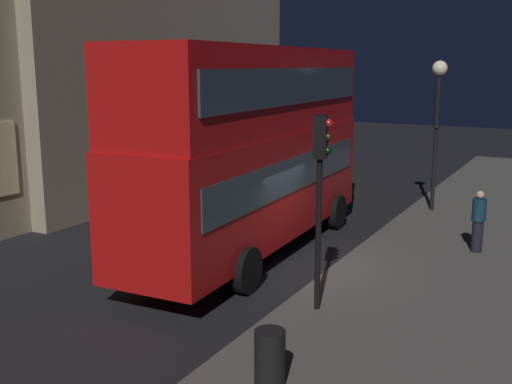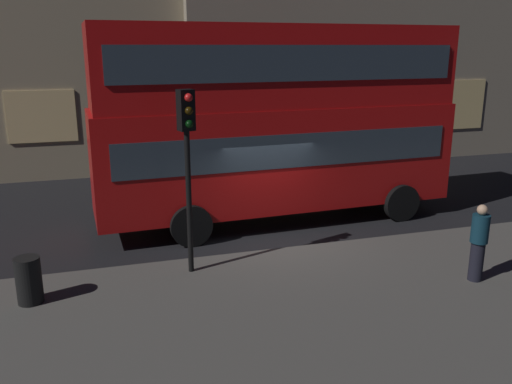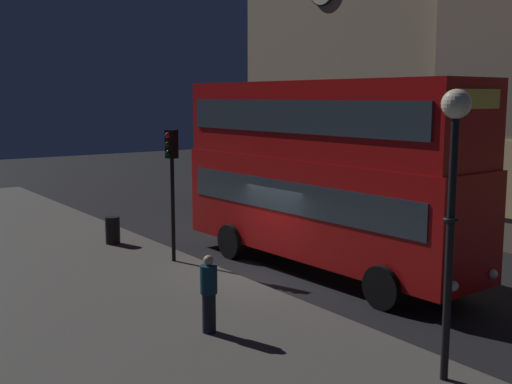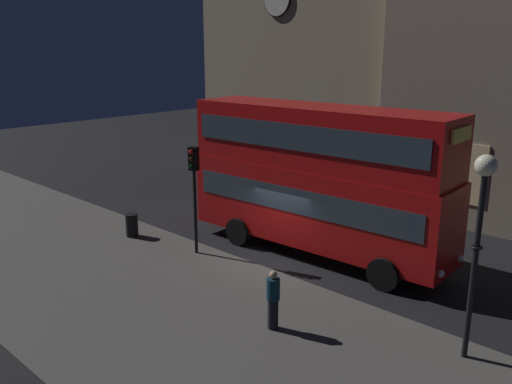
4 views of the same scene
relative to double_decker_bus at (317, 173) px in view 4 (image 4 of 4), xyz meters
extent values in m
plane|color=black|center=(-0.64, -1.62, -3.11)|extent=(80.00, 80.00, 0.00)
cube|color=#4C4944|center=(-0.64, -6.68, -3.05)|extent=(44.00, 8.41, 0.12)
cube|color=tan|center=(-6.78, 10.89, 4.80)|extent=(14.37, 7.55, 15.81)
cube|color=#F2D18C|center=(-10.61, 7.09, -0.35)|extent=(2.45, 0.06, 2.02)
cube|color=#F2D18C|center=(-6.78, 7.09, -0.65)|extent=(2.45, 0.06, 1.92)
cube|color=#F9E09E|center=(-2.95, 7.09, -0.71)|extent=(2.45, 0.06, 2.16)
cube|color=#F9E09E|center=(2.40, 6.45, -0.68)|extent=(2.73, 0.06, 2.55)
cube|color=#B20F0F|center=(0.00, 0.00, -1.15)|extent=(10.30, 2.85, 2.82)
cube|color=#B20F0F|center=(0.00, 0.00, 1.35)|extent=(10.10, 2.79, 2.17)
cube|color=#2D3842|center=(0.00, 0.00, -0.80)|extent=(9.49, 2.88, 0.90)
cube|color=#2D3842|center=(0.00, 0.00, 1.46)|extent=(9.49, 2.88, 0.90)
cube|color=#F2D84C|center=(5.05, 0.21, 1.94)|extent=(0.14, 1.46, 0.44)
sphere|color=white|center=(5.08, 1.00, -2.21)|extent=(0.24, 0.24, 0.24)
sphere|color=white|center=(5.15, -0.58, -2.21)|extent=(0.24, 0.24, 0.24)
cylinder|color=black|center=(3.41, 1.41, -2.56)|extent=(1.10, 0.28, 1.09)
cylinder|color=black|center=(3.52, -1.12, -2.56)|extent=(1.10, 0.28, 1.09)
cylinder|color=black|center=(-2.86, 1.15, -2.56)|extent=(1.10, 0.28, 1.09)
cylinder|color=black|center=(-2.76, -1.38, -2.56)|extent=(1.10, 0.28, 1.09)
cylinder|color=black|center=(-3.10, -3.22, -1.41)|extent=(0.12, 0.12, 3.16)
cube|color=black|center=(-3.10, -3.22, 0.60)|extent=(0.38, 0.34, 0.85)
sphere|color=red|center=(-3.06, -3.36, 0.87)|extent=(0.17, 0.17, 0.17)
sphere|color=black|center=(-3.06, -3.36, 0.60)|extent=(0.17, 0.17, 0.17)
sphere|color=black|center=(-3.06, -3.36, 0.33)|extent=(0.17, 0.17, 0.17)
cylinder|color=black|center=(7.05, -3.27, -0.67)|extent=(0.14, 0.14, 4.64)
torus|color=black|center=(7.05, -3.27, -0.09)|extent=(0.28, 0.28, 0.06)
sphere|color=#F9EFC6|center=(7.05, -3.27, 1.87)|extent=(0.50, 0.50, 0.50)
cylinder|color=black|center=(2.65, -5.47, -2.56)|extent=(0.29, 0.29, 0.86)
cylinder|color=#0F2D3D|center=(2.65, -5.47, -1.82)|extent=(0.37, 0.37, 0.61)
sphere|color=tan|center=(2.65, -5.47, -1.41)|extent=(0.22, 0.22, 0.22)
cylinder|color=black|center=(-6.38, -3.80, -2.52)|extent=(0.49, 0.49, 0.93)
camera|label=1|loc=(-14.34, -7.87, 1.99)|focal=43.36mm
camera|label=2|loc=(-4.93, -14.22, 1.87)|focal=37.44mm
camera|label=3|loc=(13.83, -12.24, 1.99)|focal=44.79mm
camera|label=4|loc=(11.23, -15.40, 4.45)|focal=37.48mm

